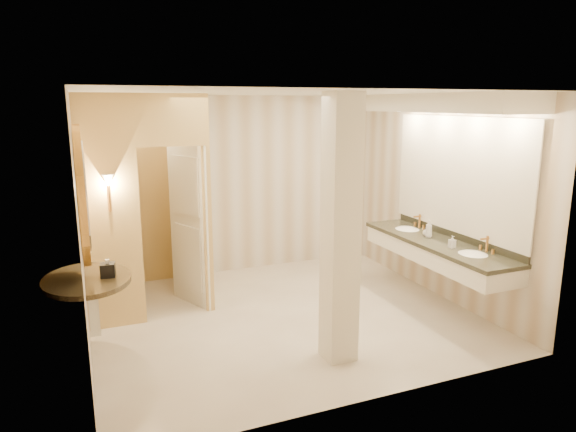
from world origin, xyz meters
The scene contains 16 objects.
floor centered at (0.00, 0.00, 0.00)m, with size 4.50×4.50×0.00m, color beige.
ceiling centered at (0.00, 0.00, 2.70)m, with size 4.50×4.50×0.00m, color silver.
wall_back centered at (0.00, 2.00, 1.35)m, with size 4.50×0.02×2.70m, color beige.
wall_front centered at (0.00, -2.00, 1.35)m, with size 4.50×0.02×2.70m, color beige.
wall_left centered at (-2.25, 0.00, 1.35)m, with size 0.02×4.00×2.70m, color beige.
wall_right centered at (2.25, 0.00, 1.35)m, with size 0.02×4.00×2.70m, color beige.
toilet_closet centered at (-1.12, 0.97, 1.39)m, with size 1.50×1.55×2.70m.
wall_sconce centered at (-1.93, 0.43, 1.73)m, with size 0.14×0.14×0.42m.
vanity centered at (1.98, -0.40, 1.63)m, with size 0.75×2.60×2.09m.
console_shelf centered at (-2.21, -0.24, 1.35)m, with size 1.07×1.07×1.99m.
pillar centered at (0.13, -1.18, 1.35)m, with size 0.31×0.31×2.70m, color silver.
tissue_box centered at (-2.03, -0.29, 0.94)m, with size 0.14×0.14×0.14m, color black.
toilet centered at (-1.83, 1.58, 0.37)m, with size 0.41×0.72×0.73m, color white.
soap_bottle_a centered at (1.89, -0.75, 0.95)m, with size 0.07×0.07×0.15m, color beige.
soap_bottle_b centered at (1.96, -0.16, 0.94)m, with size 0.10×0.10×0.12m, color silver.
soap_bottle_c centered at (1.95, -0.22, 0.99)m, with size 0.09×0.09×0.23m, color #C6B28C.
Camera 1 is at (-2.21, -5.53, 2.59)m, focal length 32.00 mm.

